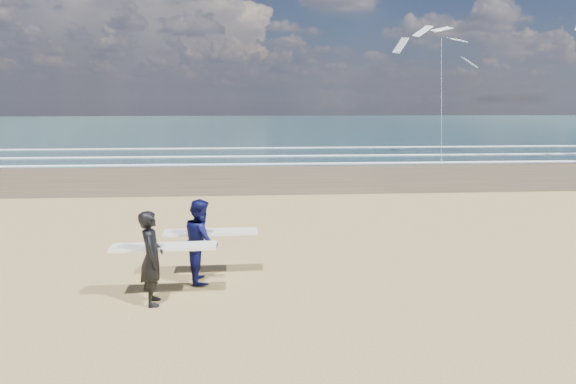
{
  "coord_description": "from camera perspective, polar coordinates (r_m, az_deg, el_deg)",
  "views": [
    {
      "loc": [
        1.27,
        -10.28,
        4.19
      ],
      "look_at": [
        2.46,
        6.0,
        1.23
      ],
      "focal_mm": 32.0,
      "sensor_mm": 36.0,
      "label": 1
    }
  ],
  "objects": [
    {
      "name": "wet_sand_strip",
      "position": [
        34.18,
        29.1,
        1.94
      ],
      "size": [
        220.0,
        12.0,
        0.01
      ],
      "primitive_type": "cube",
      "color": "#4A3A27",
      "rests_on": "ground"
    },
    {
      "name": "kite_1",
      "position": [
        39.36,
        16.68,
        12.52
      ],
      "size": [
        6.39,
        4.8,
        10.49
      ],
      "color": "slate",
      "rests_on": "ground"
    },
    {
      "name": "surfer_far",
      "position": [
        12.05,
        -9.56,
        -5.3
      ],
      "size": [
        2.21,
        1.15,
        1.95
      ],
      "color": "#0B0E3F",
      "rests_on": "ground"
    },
    {
      "name": "foam_breakers",
      "position": [
        42.91,
        21.77,
        4.01
      ],
      "size": [
        220.0,
        11.7,
        0.05
      ],
      "color": "white",
      "rests_on": "ground"
    },
    {
      "name": "surfer_near",
      "position": [
        10.97,
        -14.78,
        -6.97
      ],
      "size": [
        2.21,
        1.03,
        1.97
      ],
      "color": "black",
      "rests_on": "ground"
    },
    {
      "name": "ocean",
      "position": [
        84.49,
        8.69,
        7.32
      ],
      "size": [
        220.0,
        100.0,
        0.02
      ],
      "primitive_type": "cube",
      "color": "#1B353C",
      "rests_on": "ground"
    }
  ]
}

